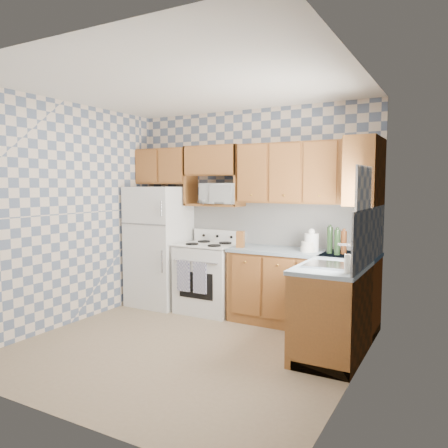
{
  "coord_description": "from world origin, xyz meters",
  "views": [
    {
      "loc": [
        2.49,
        -3.7,
        1.7
      ],
      "look_at": [
        0.05,
        0.75,
        1.25
      ],
      "focal_mm": 35.0,
      "sensor_mm": 36.0,
      "label": 1
    }
  ],
  "objects_px": {
    "stove_body": "(209,278)",
    "microwave": "(221,194)",
    "electric_kettle": "(311,242)",
    "refrigerator": "(159,246)"
  },
  "relations": [
    {
      "from": "stove_body",
      "to": "microwave",
      "type": "relative_size",
      "value": 1.78
    },
    {
      "from": "electric_kettle",
      "to": "microwave",
      "type": "bearing_deg",
      "value": 174.8
    },
    {
      "from": "stove_body",
      "to": "microwave",
      "type": "distance_m",
      "value": 1.15
    },
    {
      "from": "refrigerator",
      "to": "stove_body",
      "type": "distance_m",
      "value": 0.89
    },
    {
      "from": "refrigerator",
      "to": "electric_kettle",
      "type": "bearing_deg",
      "value": 0.93
    },
    {
      "from": "stove_body",
      "to": "microwave",
      "type": "height_order",
      "value": "microwave"
    },
    {
      "from": "refrigerator",
      "to": "electric_kettle",
      "type": "xyz_separation_m",
      "value": [
        2.21,
        0.04,
        0.19
      ]
    },
    {
      "from": "electric_kettle",
      "to": "refrigerator",
      "type": "bearing_deg",
      "value": -179.07
    },
    {
      "from": "microwave",
      "to": "electric_kettle",
      "type": "relative_size",
      "value": 2.37
    },
    {
      "from": "refrigerator",
      "to": "microwave",
      "type": "height_order",
      "value": "microwave"
    }
  ]
}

